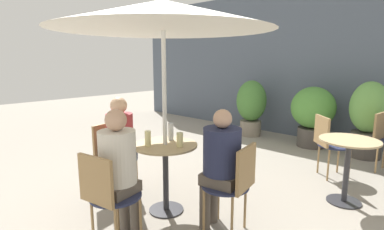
# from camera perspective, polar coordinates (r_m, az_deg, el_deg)

# --- Properties ---
(ground_plane) EXTENTS (20.00, 20.00, 0.00)m
(ground_plane) POSITION_cam_1_polar(r_m,az_deg,el_deg) (3.33, -4.47, -17.73)
(ground_plane) COLOR gray
(storefront_wall) EXTENTS (10.00, 0.06, 3.00)m
(storefront_wall) POSITION_cam_1_polar(r_m,az_deg,el_deg) (6.35, 23.32, 8.95)
(storefront_wall) COLOR #4C5666
(storefront_wall) RESTS_ON ground_plane
(cafe_table_near) EXTENTS (0.66, 0.66, 0.73)m
(cafe_table_near) POSITION_cam_1_polar(r_m,az_deg,el_deg) (3.13, -5.07, -8.81)
(cafe_table_near) COLOR #2D2D33
(cafe_table_near) RESTS_ON ground_plane
(cafe_table_far) EXTENTS (0.62, 0.62, 0.73)m
(cafe_table_far) POSITION_cam_1_polar(r_m,az_deg,el_deg) (3.72, 27.56, -7.11)
(cafe_table_far) COLOR #2D2D33
(cafe_table_far) RESTS_ON ground_plane
(bistro_chair_0) EXTENTS (0.46, 0.44, 0.84)m
(bistro_chair_0) POSITION_cam_1_polar(r_m,az_deg,el_deg) (3.65, -14.87, -6.79)
(bistro_chair_0) COLOR #232847
(bistro_chair_0) RESTS_ON ground_plane
(bistro_chair_1) EXTENTS (0.44, 0.46, 0.84)m
(bistro_chair_1) POSITION_cam_1_polar(r_m,az_deg,el_deg) (2.61, -15.93, -13.87)
(bistro_chair_1) COLOR #232847
(bistro_chair_1) RESTS_ON ground_plane
(bistro_chair_2) EXTENTS (0.46, 0.44, 0.84)m
(bistro_chair_2) POSITION_cam_1_polar(r_m,az_deg,el_deg) (2.76, 8.16, -12.23)
(bistro_chair_2) COLOR #232847
(bistro_chair_2) RESTS_ON ground_plane
(bistro_chair_4) EXTENTS (0.50, 0.50, 0.84)m
(bistro_chair_4) POSITION_cam_1_polar(r_m,az_deg,el_deg) (4.42, 24.56, -4.39)
(bistro_chair_4) COLOR #232847
(bistro_chair_4) RESTS_ON ground_plane
(seated_person_0) EXTENTS (0.33, 0.30, 1.17)m
(seated_person_0) POSITION_cam_1_polar(r_m,az_deg,el_deg) (3.49, -13.39, -4.25)
(seated_person_0) COLOR #42475B
(seated_person_0) RESTS_ON ground_plane
(seated_person_1) EXTENTS (0.31, 0.34, 1.18)m
(seated_person_1) POSITION_cam_1_polar(r_m,az_deg,el_deg) (2.64, -13.72, -9.10)
(seated_person_1) COLOR brown
(seated_person_1) RESTS_ON ground_plane
(seated_person_2) EXTENTS (0.38, 0.35, 1.15)m
(seated_person_2) POSITION_cam_1_polar(r_m,az_deg,el_deg) (2.76, 5.41, -8.42)
(seated_person_2) COLOR brown
(seated_person_2) RESTS_ON ground_plane
(beer_glass_0) EXTENTS (0.06, 0.06, 0.14)m
(beer_glass_0) POSITION_cam_1_polar(r_m,az_deg,el_deg) (2.96, -2.34, -4.72)
(beer_glass_0) COLOR beige
(beer_glass_0) RESTS_ON cafe_table_near
(beer_glass_1) EXTENTS (0.06, 0.06, 0.19)m
(beer_glass_1) POSITION_cam_1_polar(r_m,az_deg,el_deg) (3.21, -4.06, -3.16)
(beer_glass_1) COLOR silver
(beer_glass_1) RESTS_ON cafe_table_near
(beer_glass_2) EXTENTS (0.06, 0.06, 0.15)m
(beer_glass_2) POSITION_cam_1_polar(r_m,az_deg,el_deg) (3.02, -8.41, -4.41)
(beer_glass_2) COLOR beige
(beer_glass_2) RESTS_ON cafe_table_near
(potted_plant_0) EXTENTS (0.62, 0.62, 1.16)m
(potted_plant_0) POSITION_cam_1_polar(r_m,az_deg,el_deg) (6.37, 11.22, 1.86)
(potted_plant_0) COLOR slate
(potted_plant_0) RESTS_ON ground_plane
(potted_plant_1) EXTENTS (0.77, 0.77, 1.10)m
(potted_plant_1) POSITION_cam_1_polar(r_m,az_deg,el_deg) (5.85, 22.01, 0.50)
(potted_plant_1) COLOR #47423D
(potted_plant_1) RESTS_ON ground_plane
(potted_plant_2) EXTENTS (0.59, 0.59, 1.24)m
(potted_plant_2) POSITION_cam_1_polar(r_m,az_deg,el_deg) (5.58, 30.58, -0.25)
(potted_plant_2) COLOR #47423D
(potted_plant_2) RESTS_ON ground_plane
(umbrella) EXTENTS (2.12, 2.12, 2.13)m
(umbrella) POSITION_cam_1_polar(r_m,az_deg,el_deg) (2.99, -5.54, 18.34)
(umbrella) COLOR silver
(umbrella) RESTS_ON ground_plane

